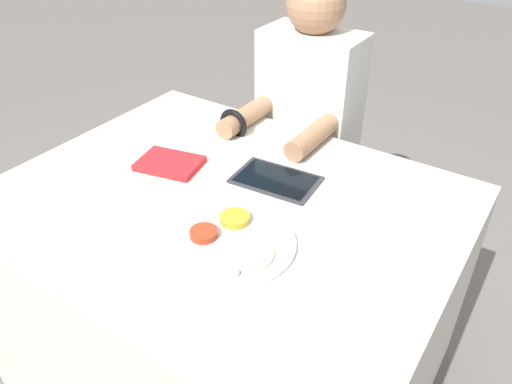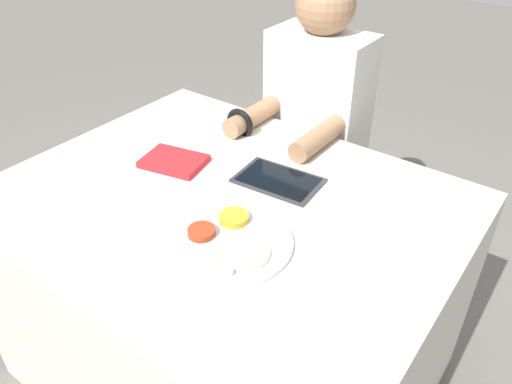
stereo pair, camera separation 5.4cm
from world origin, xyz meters
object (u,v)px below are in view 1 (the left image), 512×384
Objects in this scene: tablet_device at (276,180)px; person_diner at (306,149)px; red_notebook at (170,164)px; thali_tray at (231,242)px.

person_diner reaches higher than tablet_device.
tablet_device is (0.32, 0.11, -0.00)m from red_notebook.
thali_tray is at bearing -78.81° from tablet_device.
thali_tray reaches higher than tablet_device.
thali_tray is at bearing -74.83° from person_diner.
tablet_device is at bearing -72.29° from person_diner.
person_diner is at bearing 73.57° from red_notebook.
red_notebook is at bearing 152.90° from thali_tray.
thali_tray is 0.31m from tablet_device.
person_diner reaches higher than thali_tray.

